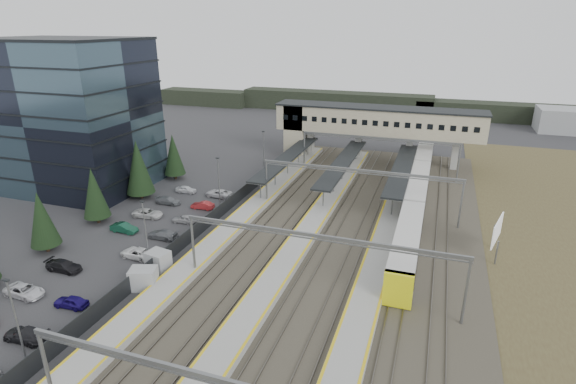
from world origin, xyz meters
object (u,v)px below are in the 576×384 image
(footbridge, at_px, (363,123))
(train, at_px, (418,190))
(relay_cabin_near, at_px, (144,278))
(relay_cabin_far, at_px, (158,261))
(billboard, at_px, (497,232))
(office_building, at_px, (69,115))

(footbridge, distance_m, train, 23.98)
(relay_cabin_near, relative_size, train, 0.05)
(footbridge, bearing_deg, relay_cabin_far, -105.78)
(relay_cabin_far, distance_m, train, 40.48)
(relay_cabin_near, relative_size, billboard, 0.58)
(footbridge, height_order, train, footbridge)
(relay_cabin_near, height_order, footbridge, footbridge)
(relay_cabin_far, xyz_separation_m, billboard, (36.47, 15.82, 2.06))
(office_building, xyz_separation_m, footbridge, (43.70, 30.00, -4.26))
(relay_cabin_far, distance_m, footbridge, 52.73)
(relay_cabin_far, relative_size, footbridge, 0.07)
(relay_cabin_far, bearing_deg, billboard, 23.45)
(train, bearing_deg, relay_cabin_near, -126.81)
(footbridge, relative_size, train, 0.67)
(relay_cabin_far, height_order, train, train)
(train, bearing_deg, relay_cabin_far, -130.93)
(footbridge, xyz_separation_m, billboard, (22.25, -34.49, -4.77))
(relay_cabin_near, height_order, train, train)
(relay_cabin_near, xyz_separation_m, billboard, (35.70, 19.65, 2.03))
(relay_cabin_far, xyz_separation_m, train, (26.51, 30.58, 0.96))
(relay_cabin_near, bearing_deg, footbridge, 76.05)
(footbridge, bearing_deg, office_building, -145.53)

